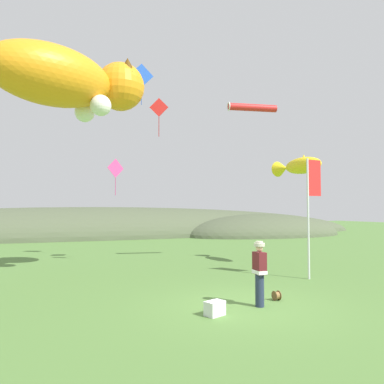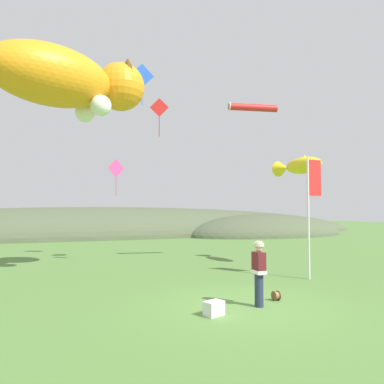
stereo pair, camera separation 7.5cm
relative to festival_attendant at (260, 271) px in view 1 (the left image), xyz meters
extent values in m
plane|color=#517A38|center=(-0.32, 0.19, -0.95)|extent=(120.00, 120.00, 0.00)
ellipsoid|color=#4C563D|center=(-0.32, 28.84, -0.95)|extent=(61.94, 11.19, 5.77)
ellipsoid|color=#4C563D|center=(15.62, 24.13, -0.95)|extent=(17.23, 9.39, 4.43)
cylinder|color=#232D47|center=(0.00, 0.00, -0.51)|extent=(0.24, 0.24, 0.88)
cube|color=#59191E|center=(0.00, 0.00, 0.23)|extent=(0.26, 0.41, 0.60)
cube|color=white|center=(0.00, 0.00, -0.01)|extent=(0.28, 0.43, 0.10)
sphere|color=beige|center=(0.00, 0.00, 0.64)|extent=(0.20, 0.20, 0.20)
cylinder|color=#B2AD99|center=(0.00, 0.00, 0.73)|extent=(0.30, 0.30, 0.09)
cylinder|color=#B2AD99|center=(0.00, 0.00, 0.79)|extent=(0.20, 0.20, 0.07)
cylinder|color=olive|center=(0.83, 0.43, -0.81)|extent=(0.15, 0.21, 0.21)
cylinder|color=brown|center=(0.76, 0.43, -0.81)|extent=(0.02, 0.28, 0.28)
cylinder|color=brown|center=(0.91, 0.43, -0.81)|extent=(0.02, 0.28, 0.28)
cube|color=white|center=(-1.51, -0.32, -0.80)|extent=(0.56, 0.47, 0.30)
cube|color=white|center=(-1.51, -0.32, -0.62)|extent=(0.57, 0.48, 0.06)
cylinder|color=silver|center=(3.92, 2.79, 1.36)|extent=(0.08, 0.08, 4.62)
cube|color=red|center=(4.24, 2.79, 2.92)|extent=(0.60, 0.03, 1.40)
ellipsoid|color=orange|center=(-5.32, 5.53, 6.60)|extent=(5.22, 3.90, 2.22)
ellipsoid|color=white|center=(-5.11, 5.61, 6.20)|extent=(3.31, 2.31, 1.22)
sphere|color=orange|center=(-2.61, 6.52, 6.82)|extent=(2.00, 2.00, 2.00)
cone|color=#55330A|center=(-2.80, 7.04, 7.55)|extent=(0.91, 0.91, 0.67)
cone|color=#55330A|center=(-2.43, 6.01, 7.55)|extent=(0.91, 0.91, 0.67)
sphere|color=white|center=(-4.02, 6.73, 5.66)|extent=(0.80, 0.80, 0.80)
sphere|color=white|center=(-3.56, 5.46, 5.66)|extent=(0.80, 0.80, 0.80)
ellipsoid|color=yellow|center=(5.76, 5.38, 3.75)|extent=(1.01, 2.26, 0.78)
cone|color=yellow|center=(5.64, 6.83, 3.75)|extent=(0.83, 0.77, 0.78)
cone|color=yellow|center=(5.76, 5.31, 4.08)|extent=(0.39, 0.39, 0.36)
sphere|color=black|center=(5.55, 4.64, 3.82)|extent=(0.18, 0.18, 0.18)
cylinder|color=red|center=(4.13, 7.16, 6.79)|extent=(2.50, 0.84, 0.36)
torus|color=white|center=(2.92, 7.40, 6.79)|extent=(0.15, 0.44, 0.44)
cube|color=#E53F8C|center=(-2.09, 10.36, 3.82)|extent=(0.90, 0.43, 0.99)
cylinder|color=black|center=(-2.09, 10.37, 3.82)|extent=(0.61, 0.30, 0.02)
cube|color=#A02C62|center=(-2.09, 10.36, 2.87)|extent=(0.03, 0.02, 0.90)
cube|color=red|center=(-0.75, 7.14, 6.30)|extent=(0.79, 0.35, 0.85)
cylinder|color=black|center=(-0.75, 7.15, 6.30)|extent=(0.54, 0.24, 0.02)
cube|color=maroon|center=(-0.75, 7.14, 5.42)|extent=(0.03, 0.02, 0.90)
cube|color=blue|center=(-1.04, 9.25, 8.44)|extent=(1.20, 0.17, 1.21)
cylinder|color=black|center=(-1.04, 9.26, 8.44)|extent=(0.81, 0.12, 0.02)
cube|color=#1A3E97|center=(-1.04, 9.25, 7.38)|extent=(0.03, 0.01, 0.90)
camera|label=1|loc=(-5.54, -8.89, 1.69)|focal=35.00mm
camera|label=2|loc=(-5.47, -8.92, 1.69)|focal=35.00mm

